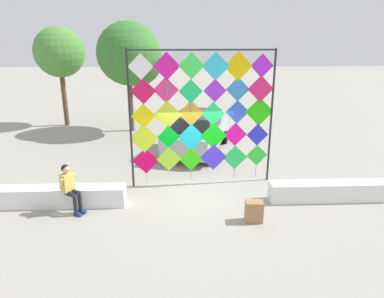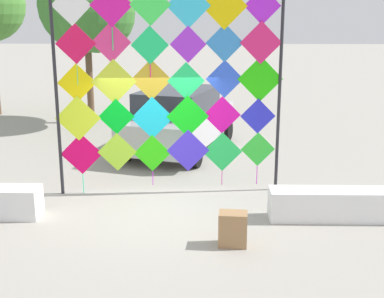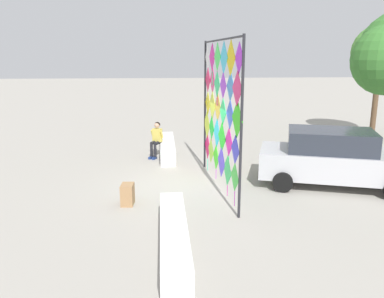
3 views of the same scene
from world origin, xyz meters
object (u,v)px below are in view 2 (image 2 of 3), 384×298
Objects in this scene: parked_car at (179,119)px; cardboard_box_large at (233,229)px; kite_display_rack at (168,76)px; tree_broadleaf at (91,7)px.

parked_car is 8.47× the size of cardboard_box_large.
kite_display_rack is 0.97× the size of parked_car.
kite_display_rack is 3.71m from cardboard_box_large.
parked_car is at bearing 89.15° from kite_display_rack.
tree_broadleaf reaches higher than kite_display_rack.
parked_car is at bearing -49.00° from tree_broadleaf.
kite_display_rack is 3.95m from parked_car.
tree_broadleaf is at bearing 113.13° from kite_display_rack.
kite_display_rack is at bearing -66.87° from tree_broadleaf.
kite_display_rack reaches higher than cardboard_box_large.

